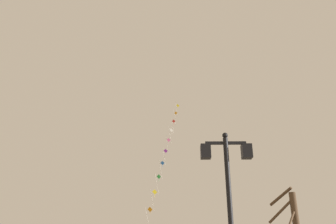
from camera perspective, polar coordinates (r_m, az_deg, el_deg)
The scene contains 2 objects.
twin_lantern_lamp_post at distance 9.52m, azimuth 10.14°, elevation -11.30°, with size 1.44×0.28×4.49m.
kite_train at distance 33.99m, azimuth -0.66°, elevation -7.61°, with size 3.53×15.94×18.86m.
Camera 1 is at (0.90, -2.52, 1.41)m, focal length 35.94 mm.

